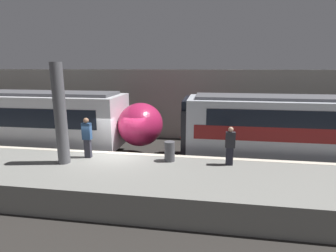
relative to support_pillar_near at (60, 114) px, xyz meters
name	(u,v)px	position (x,y,z in m)	size (l,w,h in m)	color
ground_plane	(116,173)	(1.58, 1.68, -3.13)	(120.00, 120.00, 0.00)	#282623
platform	(98,180)	(1.58, -0.33, -2.59)	(40.00, 4.02, 1.08)	slate
station_rear_barrier	(147,104)	(1.58, 8.41, -0.72)	(50.00, 0.15, 4.82)	#9E998E
support_pillar_near	(60,114)	(0.00, 0.00, 0.00)	(0.48, 0.48, 4.11)	#56565B
person_waiting	(87,137)	(0.69, 0.79, -1.10)	(0.38, 0.24, 1.79)	#2D2D38
person_walking	(230,145)	(6.80, 0.82, -1.22)	(0.38, 0.24, 1.59)	black
trash_bin	(170,151)	(4.32, 0.89, -1.63)	(0.44, 0.44, 0.85)	#4C4C51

